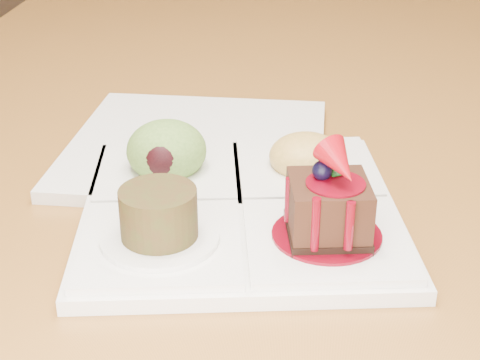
{
  "coord_description": "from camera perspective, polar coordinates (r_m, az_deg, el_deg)",
  "views": [
    {
      "loc": [
        -0.02,
        -0.95,
        1.05
      ],
      "look_at": [
        -0.06,
        -0.43,
        0.79
      ],
      "focal_mm": 55.0,
      "sensor_mm": 36.0,
      "label": 1
    }
  ],
  "objects": [
    {
      "name": "sampler_plate",
      "position": [
        0.6,
        -0.19,
        -1.12
      ],
      "size": [
        0.28,
        0.28,
        0.1
      ],
      "rotation": [
        0.0,
        0.0,
        0.13
      ],
      "color": "white",
      "rests_on": "dining_table"
    },
    {
      "name": "second_plate",
      "position": [
        0.72,
        -3.33,
        2.62
      ],
      "size": [
        0.25,
        0.25,
        0.01
      ],
      "primitive_type": "cube",
      "rotation": [
        0.0,
        0.0,
        -0.04
      ],
      "color": "white",
      "rests_on": "dining_table"
    },
    {
      "name": "dining_table",
      "position": [
        1.02,
        5.38,
        5.56
      ],
      "size": [
        1.0,
        1.8,
        0.75
      ],
      "color": "#925A25",
      "rests_on": "ground"
    }
  ]
}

